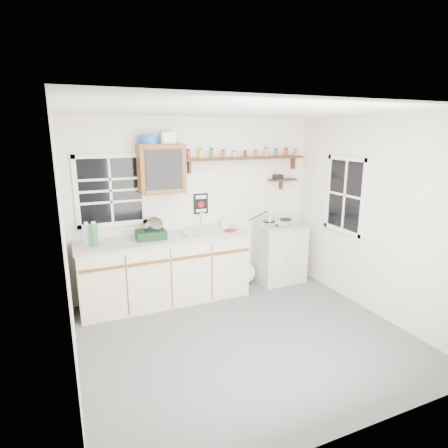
{
  "coord_description": "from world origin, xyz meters",
  "views": [
    {
      "loc": [
        -1.77,
        -3.45,
        2.3
      ],
      "look_at": [
        -0.03,
        0.55,
        1.22
      ],
      "focal_mm": 30.0,
      "sensor_mm": 36.0,
      "label": 1
    }
  ],
  "objects_px": {
    "main_cabinet": "(165,269)",
    "dish_rack": "(152,232)",
    "hotplate": "(277,223)",
    "spice_shelf": "(245,158)",
    "right_cabinet": "(279,252)",
    "upper_cabinet": "(161,168)"
  },
  "relations": [
    {
      "from": "main_cabinet",
      "to": "hotplate",
      "type": "distance_m",
      "value": 1.83
    },
    {
      "from": "upper_cabinet",
      "to": "hotplate",
      "type": "bearing_deg",
      "value": -4.56
    },
    {
      "from": "right_cabinet",
      "to": "upper_cabinet",
      "type": "xyz_separation_m",
      "value": [
        -1.8,
        0.12,
        1.37
      ]
    },
    {
      "from": "upper_cabinet",
      "to": "dish_rack",
      "type": "bearing_deg",
      "value": -144.35
    },
    {
      "from": "right_cabinet",
      "to": "dish_rack",
      "type": "height_order",
      "value": "dish_rack"
    },
    {
      "from": "spice_shelf",
      "to": "hotplate",
      "type": "distance_m",
      "value": 1.1
    },
    {
      "from": "dish_rack",
      "to": "right_cabinet",
      "type": "bearing_deg",
      "value": 2.37
    },
    {
      "from": "right_cabinet",
      "to": "dish_rack",
      "type": "distance_m",
      "value": 2.07
    },
    {
      "from": "spice_shelf",
      "to": "right_cabinet",
      "type": "bearing_deg",
      "value": -19.52
    },
    {
      "from": "main_cabinet",
      "to": "dish_rack",
      "type": "bearing_deg",
      "value": 179.0
    },
    {
      "from": "right_cabinet",
      "to": "spice_shelf",
      "type": "distance_m",
      "value": 1.58
    },
    {
      "from": "spice_shelf",
      "to": "main_cabinet",
      "type": "bearing_deg",
      "value": -170.73
    },
    {
      "from": "hotplate",
      "to": "right_cabinet",
      "type": "bearing_deg",
      "value": 21.82
    },
    {
      "from": "right_cabinet",
      "to": "dish_rack",
      "type": "relative_size",
      "value": 2.33
    },
    {
      "from": "upper_cabinet",
      "to": "dish_rack",
      "type": "xyz_separation_m",
      "value": [
        -0.2,
        -0.14,
        -0.81
      ]
    },
    {
      "from": "main_cabinet",
      "to": "upper_cabinet",
      "type": "relative_size",
      "value": 3.55
    },
    {
      "from": "hotplate",
      "to": "dish_rack",
      "type": "bearing_deg",
      "value": -174.94
    },
    {
      "from": "main_cabinet",
      "to": "right_cabinet",
      "type": "bearing_deg",
      "value": 0.79
    },
    {
      "from": "main_cabinet",
      "to": "dish_rack",
      "type": "distance_m",
      "value": 0.57
    },
    {
      "from": "main_cabinet",
      "to": "spice_shelf",
      "type": "bearing_deg",
      "value": 9.27
    },
    {
      "from": "spice_shelf",
      "to": "hotplate",
      "type": "xyz_separation_m",
      "value": [
        0.46,
        -0.21,
        -0.98
      ]
    },
    {
      "from": "hotplate",
      "to": "spice_shelf",
      "type": "bearing_deg",
      "value": 160.83
    }
  ]
}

